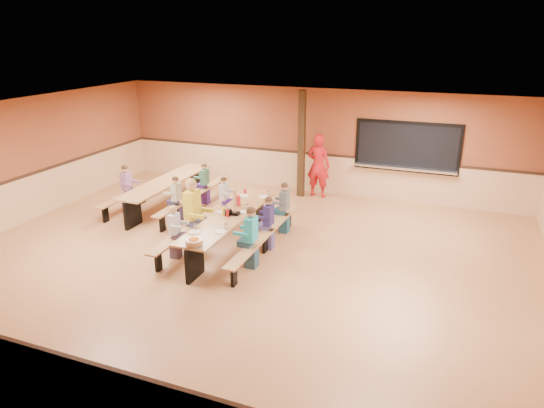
% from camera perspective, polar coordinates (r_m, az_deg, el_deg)
% --- Properties ---
extents(ground, '(12.00, 12.00, 0.00)m').
position_cam_1_polar(ground, '(10.16, -3.27, -6.57)').
color(ground, '#9B633B').
rests_on(ground, ground).
extents(room_envelope, '(12.04, 10.04, 3.02)m').
position_cam_1_polar(room_envelope, '(9.88, -3.35, -2.97)').
color(room_envelope, brown).
rests_on(room_envelope, ground).
extents(kitchen_pass_through, '(2.78, 0.28, 1.38)m').
position_cam_1_polar(kitchen_pass_through, '(13.63, 15.58, 6.24)').
color(kitchen_pass_through, black).
rests_on(kitchen_pass_through, ground).
extents(structural_post, '(0.18, 0.18, 3.00)m').
position_cam_1_polar(structural_post, '(13.63, 3.50, 6.98)').
color(structural_post, black).
rests_on(structural_post, ground).
extents(cafeteria_table_main, '(1.91, 3.70, 0.74)m').
position_cam_1_polar(cafeteria_table_main, '(10.58, -4.98, -2.41)').
color(cafeteria_table_main, '#A37140').
rests_on(cafeteria_table_main, ground).
extents(cafeteria_table_second, '(1.91, 3.70, 0.74)m').
position_cam_1_polar(cafeteria_table_second, '(13.30, -12.20, 1.88)').
color(cafeteria_table_second, '#A37140').
rests_on(cafeteria_table_second, ground).
extents(seated_child_white_left, '(0.33, 0.27, 1.14)m').
position_cam_1_polar(seated_child_white_left, '(10.22, -11.38, -3.30)').
color(seated_child_white_left, silver).
rests_on(seated_child_white_left, ground).
extents(seated_adult_yellow, '(0.51, 0.41, 1.49)m').
position_cam_1_polar(seated_adult_yellow, '(10.75, -9.32, -0.98)').
color(seated_adult_yellow, gold).
rests_on(seated_adult_yellow, ground).
extents(seated_child_grey_left, '(0.32, 0.27, 1.12)m').
position_cam_1_polar(seated_child_grey_left, '(12.07, -5.65, 0.58)').
color(seated_child_grey_left, silver).
rests_on(seated_child_grey_left, ground).
extents(seated_child_teal_right, '(0.39, 0.32, 1.26)m').
position_cam_1_polar(seated_child_teal_right, '(9.60, -2.46, -4.03)').
color(seated_child_teal_right, teal).
rests_on(seated_child_teal_right, ground).
extents(seated_child_navy_right, '(0.35, 0.29, 1.18)m').
position_cam_1_polar(seated_child_navy_right, '(10.42, -0.39, -2.30)').
color(seated_child_navy_right, '#251C50').
rests_on(seated_child_navy_right, ground).
extents(seated_child_char_right, '(0.36, 0.30, 1.20)m').
position_cam_1_polar(seated_child_char_right, '(11.29, 1.46, -0.48)').
color(seated_child_char_right, '#484E51').
rests_on(seated_child_char_right, ground).
extents(seated_child_purple_sec, '(0.37, 0.30, 1.21)m').
position_cam_1_polar(seated_child_purple_sec, '(13.26, -16.68, 1.80)').
color(seated_child_purple_sec, '#86557F').
rests_on(seated_child_purple_sec, ground).
extents(seated_child_green_sec, '(0.33, 0.27, 1.13)m').
position_cam_1_polar(seated_child_green_sec, '(13.34, -7.89, 2.38)').
color(seated_child_green_sec, '#387356').
rests_on(seated_child_green_sec, ground).
extents(seated_child_tan_sec, '(0.34, 0.28, 1.15)m').
position_cam_1_polar(seated_child_tan_sec, '(12.16, -11.16, 0.52)').
color(seated_child_tan_sec, '#ACA588').
rests_on(seated_child_tan_sec, ground).
extents(standing_woman, '(0.69, 0.48, 1.82)m').
position_cam_1_polar(standing_woman, '(13.79, 5.47, 4.55)').
color(standing_woman, red).
rests_on(standing_woman, ground).
extents(punch_pitcher, '(0.16, 0.16, 0.22)m').
position_cam_1_polar(punch_pitcher, '(11.04, -4.11, 0.39)').
color(punch_pitcher, red).
rests_on(punch_pitcher, cafeteria_table_main).
extents(chip_bowl, '(0.32, 0.32, 0.15)m').
position_cam_1_polar(chip_bowl, '(9.11, -9.17, -4.39)').
color(chip_bowl, orange).
rests_on(chip_bowl, cafeteria_table_main).
extents(napkin_dispenser, '(0.10, 0.14, 0.13)m').
position_cam_1_polar(napkin_dispenser, '(10.48, -5.13, -0.99)').
color(napkin_dispenser, black).
rests_on(napkin_dispenser, cafeteria_table_main).
extents(condiment_mustard, '(0.06, 0.06, 0.17)m').
position_cam_1_polar(condiment_mustard, '(10.48, -5.73, -0.90)').
color(condiment_mustard, yellow).
rests_on(condiment_mustard, cafeteria_table_main).
extents(condiment_ketchup, '(0.06, 0.06, 0.17)m').
position_cam_1_polar(condiment_ketchup, '(10.39, -5.25, -1.06)').
color(condiment_ketchup, '#B2140F').
rests_on(condiment_ketchup, cafeteria_table_main).
extents(table_paddle, '(0.16, 0.16, 0.56)m').
position_cam_1_polar(table_paddle, '(10.47, -4.34, -0.56)').
color(table_paddle, black).
rests_on(table_paddle, cafeteria_table_main).
extents(place_settings, '(0.65, 3.30, 0.11)m').
position_cam_1_polar(place_settings, '(10.48, -5.02, -1.04)').
color(place_settings, beige).
rests_on(place_settings, cafeteria_table_main).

